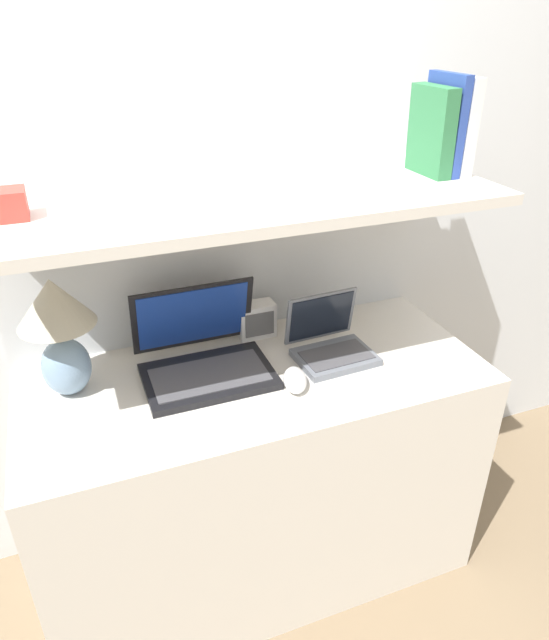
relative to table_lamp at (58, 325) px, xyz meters
name	(u,v)px	position (x,y,z in m)	size (l,w,h in m)	color
ground_plane	(291,631)	(0.49, -0.38, -0.96)	(12.00, 12.00, 0.00)	#7A664C
wall_back	(215,185)	(0.49, 0.24, 0.24)	(6.00, 0.05, 2.40)	silver
desk	(259,476)	(0.49, -0.10, -0.58)	(1.28, 0.55, 0.76)	silver
back_riser	(228,364)	(0.49, 0.19, -0.35)	(1.28, 0.04, 1.22)	silver
shelf	(245,199)	(0.49, -0.04, 0.28)	(1.28, 0.50, 0.03)	silver
table_lamp	(58,325)	(0.00, 0.00, 0.00)	(0.19, 0.19, 0.33)	#7593B2
laptop_large	(204,357)	(0.36, -0.03, -0.15)	(0.35, 0.30, 0.23)	black
laptop_small	(330,343)	(0.72, -0.08, -0.16)	(0.23, 0.21, 0.18)	slate
computer_mouse	(295,380)	(0.56, -0.19, -0.18)	(0.09, 0.13, 0.04)	white
router_box	(256,320)	(0.56, 0.10, -0.15)	(0.11, 0.07, 0.11)	white
book_white	(454,125)	(1.08, -0.04, 0.42)	(0.03, 0.16, 0.25)	silver
book_blue	(444,125)	(1.05, -0.04, 0.42)	(0.03, 0.16, 0.26)	#284293
book_green	(431,131)	(1.01, -0.04, 0.41)	(0.05, 0.16, 0.23)	#2D7042
shelf_gadget	(3,205)	(-0.06, -0.04, 0.32)	(0.10, 0.08, 0.06)	#CC3D33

